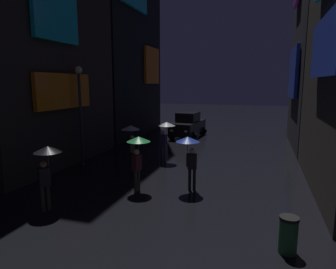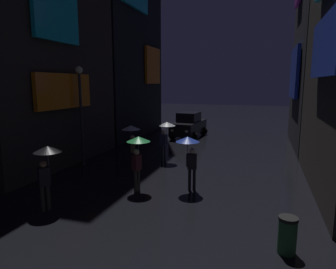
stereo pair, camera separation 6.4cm
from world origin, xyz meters
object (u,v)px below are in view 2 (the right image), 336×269
pedestrian_foreground_right_black (47,160)px  pedestrian_near_crossing_clear (131,135)px  pedestrian_far_right_green (138,148)px  car_distant (189,125)px  streetlamp_left_far (81,104)px  pedestrian_midstreet_left_blue (189,148)px  trash_bin (287,235)px  pedestrian_foreground_left_clear (166,130)px

pedestrian_foreground_right_black → pedestrian_near_crossing_clear: same height
pedestrian_far_right_green → pedestrian_foreground_right_black: bearing=-129.9°
pedestrian_far_right_green → pedestrian_foreground_right_black: (-2.10, -2.51, 0.00)m
pedestrian_far_right_green → car_distant: bearing=94.8°
streetlamp_left_far → pedestrian_midstreet_left_blue: bearing=-17.6°
pedestrian_near_crossing_clear → streetlamp_left_far: 3.00m
car_distant → trash_bin: 16.27m
pedestrian_foreground_left_clear → streetlamp_left_far: (-3.75, -2.01, 1.46)m
pedestrian_foreground_left_clear → car_distant: 7.68m
pedestrian_foreground_right_black → pedestrian_foreground_left_clear: 7.24m
streetlamp_left_far → trash_bin: size_ratio=5.29×
pedestrian_far_right_green → car_distant: 12.20m
pedestrian_near_crossing_clear → pedestrian_foreground_left_clear: same height
pedestrian_foreground_right_black → trash_bin: 7.38m
pedestrian_foreground_right_black → pedestrian_foreground_left_clear: (1.72, 7.03, 0.00)m
pedestrian_foreground_right_black → pedestrian_near_crossing_clear: 5.24m
pedestrian_near_crossing_clear → pedestrian_foreground_left_clear: bearing=58.2°
pedestrian_midstreet_left_blue → streetlamp_left_far: size_ratio=0.43×
pedestrian_midstreet_left_blue → pedestrian_foreground_right_black: bearing=-141.6°
pedestrian_midstreet_left_blue → pedestrian_foreground_right_black: 5.03m
pedestrian_midstreet_left_blue → pedestrian_foreground_left_clear: same height
pedestrian_near_crossing_clear → trash_bin: (6.68, -5.60, -1.20)m
pedestrian_near_crossing_clear → trash_bin: pedestrian_near_crossing_clear is taller
pedestrian_midstreet_left_blue → pedestrian_far_right_green: bearing=-161.5°
pedestrian_foreground_left_clear → trash_bin: bearing=-53.2°
pedestrian_far_right_green → streetlamp_left_far: bearing=148.7°
pedestrian_far_right_green → pedestrian_near_crossing_clear: 3.09m
pedestrian_far_right_green → pedestrian_foreground_right_black: 3.27m
pedestrian_foreground_right_black → streetlamp_left_far: 5.61m
streetlamp_left_far → pedestrian_foreground_right_black: bearing=-68.0°
car_distant → pedestrian_foreground_right_black: bearing=-94.2°
pedestrian_midstreet_left_blue → pedestrian_foreground_left_clear: (-2.22, 3.90, 0.00)m
pedestrian_far_right_green → streetlamp_left_far: size_ratio=0.43×
pedestrian_near_crossing_clear → pedestrian_far_right_green: bearing=-60.8°
car_distant → pedestrian_near_crossing_clear: bearing=-93.0°
pedestrian_far_right_green → pedestrian_foreground_left_clear: same height
streetlamp_left_far → pedestrian_near_crossing_clear: bearing=4.1°
pedestrian_foreground_right_black → pedestrian_near_crossing_clear: bearing=83.5°
pedestrian_foreground_left_clear → streetlamp_left_far: bearing=-151.8°
pedestrian_far_right_green → streetlamp_left_far: streetlamp_left_far is taller
pedestrian_far_right_green → trash_bin: size_ratio=2.28×
pedestrian_far_right_green → pedestrian_foreground_left_clear: 4.53m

